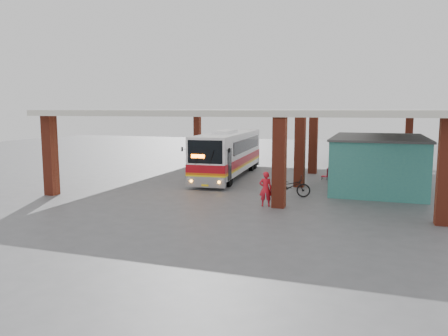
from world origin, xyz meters
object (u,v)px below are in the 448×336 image
pedestrian (266,189)px  red_chair (326,174)px  motorcycle (290,186)px  coach_bus (228,153)px

pedestrian → red_chair: bearing=-116.2°
motorcycle → pedestrian: size_ratio=1.27×
coach_bus → red_chair: size_ratio=14.26×
motorcycle → coach_bus: bearing=35.9°
pedestrian → coach_bus: bearing=-74.9°
coach_bus → red_chair: bearing=2.5°
motorcycle → pedestrian: pedestrian is taller
pedestrian → red_chair: 9.40m
coach_bus → motorcycle: 7.89m
red_chair → motorcycle: bearing=-95.0°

